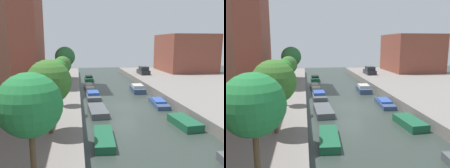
% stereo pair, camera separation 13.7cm
% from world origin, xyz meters
% --- Properties ---
extents(ground_plane, '(84.00, 84.00, 0.00)m').
position_xyz_m(ground_plane, '(0.00, 0.00, 0.00)').
color(ground_plane, '#2D3833').
extents(low_block_right, '(10.00, 11.49, 7.84)m').
position_xyz_m(low_block_right, '(18.00, 23.30, 4.92)').
color(low_block_right, brown).
rests_on(low_block_right, quay_right).
extents(street_tree_0, '(2.56, 2.56, 4.99)m').
position_xyz_m(street_tree_0, '(-7.12, -15.30, 4.68)').
color(street_tree_0, brown).
rests_on(street_tree_0, quay_left).
extents(street_tree_1, '(2.96, 2.96, 5.02)m').
position_xyz_m(street_tree_1, '(-7.12, -8.93, 4.52)').
color(street_tree_1, brown).
rests_on(street_tree_1, quay_left).
extents(street_tree_2, '(1.85, 1.85, 4.51)m').
position_xyz_m(street_tree_2, '(-7.12, -1.78, 4.50)').
color(street_tree_2, brown).
rests_on(street_tree_2, quay_left).
extents(street_tree_3, '(2.26, 2.26, 4.39)m').
position_xyz_m(street_tree_3, '(-7.12, 6.07, 4.21)').
color(street_tree_3, brown).
rests_on(street_tree_3, quay_left).
extents(street_tree_4, '(3.16, 3.16, 5.49)m').
position_xyz_m(street_tree_4, '(-7.12, 13.16, 4.90)').
color(street_tree_4, brown).
rests_on(street_tree_4, quay_left).
extents(parked_car, '(1.80, 4.03, 1.54)m').
position_xyz_m(parked_car, '(7.63, 19.28, 1.64)').
color(parked_car, black).
rests_on(parked_car, quay_right).
extents(moored_boat_left_1, '(1.64, 4.21, 0.55)m').
position_xyz_m(moored_boat_left_1, '(-3.49, -8.72, 0.28)').
color(moored_boat_left_1, '#195638').
rests_on(moored_boat_left_1, ground_plane).
extents(moored_boat_left_2, '(1.88, 4.36, 0.60)m').
position_xyz_m(moored_boat_left_2, '(-3.31, -1.86, 0.30)').
color(moored_boat_left_2, '#4C5156').
rests_on(moored_boat_left_2, ground_plane).
extents(moored_boat_left_3, '(1.77, 4.14, 0.85)m').
position_xyz_m(moored_boat_left_3, '(-3.31, 4.84, 0.36)').
color(moored_boat_left_3, '#4C5156').
rests_on(moored_boat_left_3, ground_plane).
extents(moored_boat_left_4, '(1.51, 3.79, 0.80)m').
position_xyz_m(moored_boat_left_4, '(-3.53, 11.19, 0.34)').
color(moored_boat_left_4, beige).
rests_on(moored_boat_left_4, ground_plane).
extents(moored_boat_left_5, '(1.55, 3.95, 1.06)m').
position_xyz_m(moored_boat_left_5, '(-3.15, 18.51, 0.45)').
color(moored_boat_left_5, '#195638').
rests_on(moored_boat_left_5, ground_plane).
extents(moored_boat_right_2, '(1.83, 3.66, 0.65)m').
position_xyz_m(moored_boat_right_2, '(3.76, -6.53, 0.33)').
color(moored_boat_right_2, '#195638').
rests_on(moored_boat_right_2, ground_plane).
extents(moored_boat_right_3, '(1.78, 4.59, 0.68)m').
position_xyz_m(moored_boat_right_3, '(3.90, 0.17, 0.29)').
color(moored_boat_right_3, '#33476B').
rests_on(moored_boat_right_3, ground_plane).
extents(moored_boat_right_4, '(1.94, 4.15, 1.06)m').
position_xyz_m(moored_boat_right_4, '(3.41, 7.81, 0.45)').
color(moored_boat_right_4, '#33476B').
rests_on(moored_boat_right_4, ground_plane).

